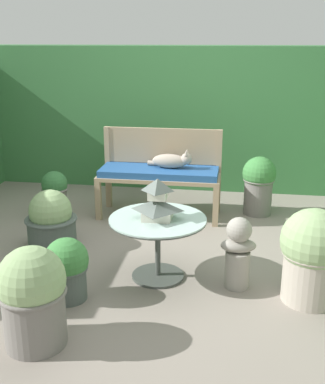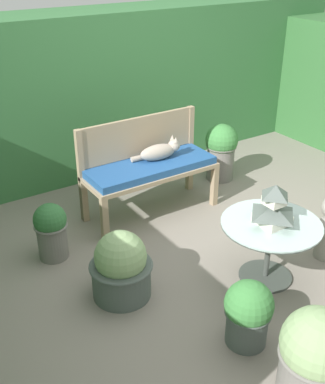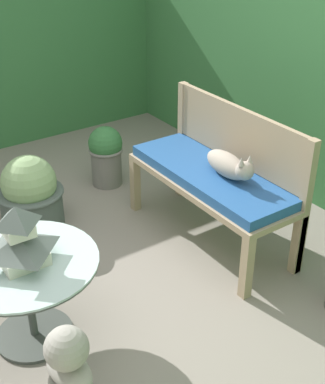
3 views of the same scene
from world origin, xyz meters
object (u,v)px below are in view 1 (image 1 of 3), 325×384
object	(u,v)px
patio_table	(158,231)
potted_plant_bench_left	(67,268)
potted_plant_path_edge	(33,296)
cat	(172,161)
pagoda_birdhouse	(158,202)
garden_bench	(159,176)
potted_plant_hedge_corner	(55,193)
potted_plant_table_near	(312,254)
potted_plant_patio_mid	(259,183)
potted_plant_bench_right	(51,221)
garden_bust	(238,252)

from	to	relation	value
patio_table	potted_plant_bench_left	world-z (taller)	patio_table
potted_plant_path_edge	cat	bearing A→B (deg)	77.55
cat	pagoda_birdhouse	world-z (taller)	pagoda_birdhouse
garden_bench	potted_plant_hedge_corner	bearing A→B (deg)	-170.14
potted_plant_path_edge	potted_plant_hedge_corner	bearing A→B (deg)	107.57
potted_plant_bench_left	potted_plant_table_near	world-z (taller)	potted_plant_table_near
potted_plant_bench_left	potted_plant_path_edge	distance (m)	0.57
pagoda_birdhouse	potted_plant_table_near	distance (m)	1.22
cat	potted_plant_bench_left	size ratio (longest dim) A/B	1.02
cat	potted_plant_patio_mid	xyz separation A→B (m)	(0.94, 0.19, -0.27)
potted_plant_bench_right	potted_plant_hedge_corner	xyz separation A→B (m)	(-0.25, 0.76, 0.02)
garden_bench	potted_plant_bench_left	xyz separation A→B (m)	(-0.40, -1.85, -0.21)
garden_bust	potted_plant_table_near	distance (m)	0.55
patio_table	potted_plant_path_edge	world-z (taller)	potted_plant_path_edge
garden_bench	potted_plant_hedge_corner	distance (m)	1.15
potted_plant_bench_right	potted_plant_table_near	world-z (taller)	potted_plant_table_near
garden_bust	potted_plant_hedge_corner	world-z (taller)	garden_bust
patio_table	garden_bust	world-z (taller)	garden_bust
garden_bench	potted_plant_bench_left	bearing A→B (deg)	-102.06
potted_plant_bench_left	potted_plant_path_edge	bearing A→B (deg)	-91.56
garden_bust	potted_plant_hedge_corner	bearing A→B (deg)	139.59
garden_bust	potted_plant_bench_right	size ratio (longest dim) A/B	1.05
potted_plant_hedge_corner	potted_plant_patio_mid	bearing A→B (deg)	11.00
potted_plant_hedge_corner	potted_plant_table_near	xyz separation A→B (m)	(2.50, -1.40, 0.10)
garden_bench	patio_table	distance (m)	1.42
cat	potted_plant_bench_left	xyz separation A→B (m)	(-0.53, -1.89, -0.37)
potted_plant_bench_right	potted_plant_path_edge	distance (m)	1.53
cat	potted_plant_hedge_corner	bearing A→B (deg)	-166.10
cat	potted_plant_hedge_corner	world-z (taller)	cat
patio_table	potted_plant_bench_left	bearing A→B (deg)	-144.01
cat	potted_plant_bench_right	size ratio (longest dim) A/B	0.90
cat	pagoda_birdhouse	distance (m)	1.45
garden_bench	potted_plant_bench_right	xyz separation A→B (m)	(-0.86, -0.96, -0.21)
potted_plant_patio_mid	potted_plant_hedge_corner	bearing A→B (deg)	-169.00
potted_plant_patio_mid	potted_plant_table_near	world-z (taller)	potted_plant_table_near
potted_plant_hedge_corner	potted_plant_table_near	world-z (taller)	potted_plant_table_near
potted_plant_bench_left	potted_plant_bench_right	bearing A→B (deg)	117.69
cat	potted_plant_path_edge	distance (m)	2.53
potted_plant_bench_right	potted_plant_bench_left	distance (m)	1.01
garden_bench	patio_table	world-z (taller)	garden_bench
potted_plant_patio_mid	potted_plant_hedge_corner	xyz separation A→B (m)	(-2.18, -0.42, -0.08)
potted_plant_path_edge	potted_plant_table_near	size ratio (longest dim) A/B	0.93
garden_bust	potted_plant_bench_left	size ratio (longest dim) A/B	1.20
potted_plant_hedge_corner	garden_bench	bearing A→B (deg)	9.86
potted_plant_hedge_corner	potted_plant_bench_left	bearing A→B (deg)	-66.53
garden_bust	cat	bearing A→B (deg)	108.13
potted_plant_patio_mid	potted_plant_table_near	distance (m)	1.85
garden_bench	potted_plant_bench_left	size ratio (longest dim) A/B	2.70
garden_bust	potted_plant_hedge_corner	xyz separation A→B (m)	(-1.97, 1.28, -0.03)
garden_bust	potted_plant_hedge_corner	size ratio (longest dim) A/B	1.14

